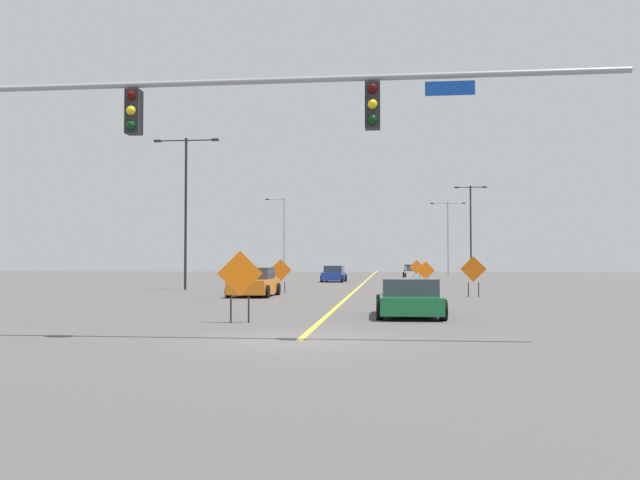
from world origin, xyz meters
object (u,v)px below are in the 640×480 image
object	(u,v)px
street_lamp_far_right	(471,225)
street_lamp_mid_left	(186,200)
street_lamp_near_right	(283,233)
construction_sign_right_lane	(281,272)
construction_sign_median_far	(417,268)
car_black_mid	(412,272)
construction_sign_left_lane	(240,277)
car_green_approaching	(409,298)
car_blue_distant	(334,274)
construction_sign_left_shoulder	(473,271)
traffic_signal_assembly	(153,127)
construction_sign_right_shoulder	(426,272)
car_orange_near	(254,283)
street_lamp_near_left	(448,232)
car_white_far	(414,273)

from	to	relation	value
street_lamp_far_right	street_lamp_mid_left	xyz separation A→B (m)	(-21.11, -25.32, 0.25)
street_lamp_near_right	construction_sign_right_lane	distance (m)	43.37
construction_sign_median_far	car_black_mid	distance (m)	13.29
construction_sign_left_lane	street_lamp_far_right	bearing A→B (deg)	74.83
car_green_approaching	car_blue_distant	world-z (taller)	car_blue_distant
street_lamp_near_right	street_lamp_far_right	bearing A→B (deg)	-32.71
construction_sign_left_lane	car_green_approaching	xyz separation A→B (m)	(4.98, 2.62, -0.74)
construction_sign_left_shoulder	street_lamp_near_right	bearing A→B (deg)	110.78
traffic_signal_assembly	street_lamp_near_right	distance (m)	64.54
construction_sign_right_shoulder	car_black_mid	xyz separation A→B (m)	(0.46, 32.49, -0.47)
construction_sign_right_shoulder	car_orange_near	size ratio (longest dim) A/B	0.45
construction_sign_left_shoulder	car_orange_near	xyz separation A→B (m)	(-11.12, -0.58, -0.64)
construction_sign_right_lane	car_blue_distant	size ratio (longest dim) A/B	0.48
street_lamp_mid_left	traffic_signal_assembly	bearing A→B (deg)	-73.64
construction_sign_median_far	street_lamp_far_right	bearing A→B (deg)	52.25
car_blue_distant	construction_sign_right_shoulder	bearing A→B (deg)	-68.79
construction_sign_left_shoulder	car_black_mid	world-z (taller)	construction_sign_left_shoulder
street_lamp_near_left	street_lamp_mid_left	size ratio (longest dim) A/B	0.99
construction_sign_right_lane	car_black_mid	world-z (taller)	construction_sign_right_lane
street_lamp_far_right	construction_sign_left_shoulder	size ratio (longest dim) A/B	4.55
construction_sign_median_far	construction_sign_left_lane	bearing A→B (deg)	-99.98
construction_sign_median_far	construction_sign_left_shoulder	distance (m)	24.63
car_white_far	car_green_approaching	distance (m)	46.16
street_lamp_far_right	car_green_approaching	bearing A→B (deg)	-99.84
construction_sign_right_shoulder	construction_sign_right_lane	size ratio (longest dim) A/B	0.94
car_orange_near	construction_sign_median_far	bearing A→B (deg)	69.51
traffic_signal_assembly	car_blue_distant	xyz separation A→B (m)	(0.75, 41.73, -4.25)
traffic_signal_assembly	construction_sign_median_far	xyz separation A→B (m)	(8.03, 43.03, -3.70)
traffic_signal_assembly	construction_sign_left_shoulder	distance (m)	21.19
construction_sign_left_shoulder	car_orange_near	size ratio (longest dim) A/B	0.51
street_lamp_near_left	car_orange_near	distance (m)	54.33
street_lamp_near_right	street_lamp_near_left	bearing A→B (deg)	15.67
street_lamp_near_left	construction_sign_median_far	world-z (taller)	street_lamp_near_left
street_lamp_mid_left	construction_sign_left_lane	xyz separation A→B (m)	(8.52, -21.13, -4.36)
construction_sign_median_far	car_orange_near	world-z (taller)	construction_sign_median_far
car_black_mid	car_green_approaching	distance (m)	49.76
street_lamp_far_right	construction_sign_left_lane	world-z (taller)	street_lamp_far_right
car_white_far	car_blue_distant	bearing A→B (deg)	-124.04
street_lamp_near_left	car_green_approaching	bearing A→B (deg)	-96.47
construction_sign_right_lane	street_lamp_far_right	bearing A→B (deg)	63.61
car_black_mid	car_blue_distant	size ratio (longest dim) A/B	1.13
construction_sign_right_lane	car_blue_distant	bearing A→B (deg)	86.17
construction_sign_left_shoulder	car_black_mid	size ratio (longest dim) A/B	0.45
street_lamp_near_left	car_blue_distant	size ratio (longest dim) A/B	2.37
street_lamp_far_right	car_green_approaching	xyz separation A→B (m)	(-7.60, -43.82, -4.84)
car_black_mid	car_green_approaching	size ratio (longest dim) A/B	1.15
traffic_signal_assembly	street_lamp_near_right	xyz separation A→B (m)	(-7.55, 64.09, 0.43)
street_lamp_near_right	car_green_approaching	world-z (taller)	street_lamp_near_right
street_lamp_near_left	construction_sign_left_shoulder	size ratio (longest dim) A/B	4.64
construction_sign_median_far	car_black_mid	xyz separation A→B (m)	(0.12, 13.28, -0.54)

